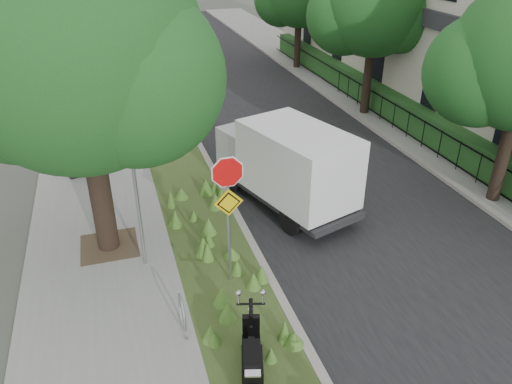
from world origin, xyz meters
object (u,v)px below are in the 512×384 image
Objects in this scene: utility_cabinet at (80,155)px; sign_assembly at (228,196)px; box_truck at (287,162)px; scooter_near at (252,363)px.

sign_assembly is at bearing -64.74° from utility_cabinet.
utility_cabinet is (-5.70, 3.79, -0.64)m from box_truck.
sign_assembly reaches higher than utility_cabinet.
box_truck reaches higher than scooter_near.
box_truck is at bearing 64.49° from scooter_near.
scooter_near is 10.12m from utility_cabinet.
sign_assembly is 3.39m from scooter_near.
sign_assembly is 4.04m from box_truck.
sign_assembly reaches higher than box_truck.
scooter_near is 6.60m from box_truck.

